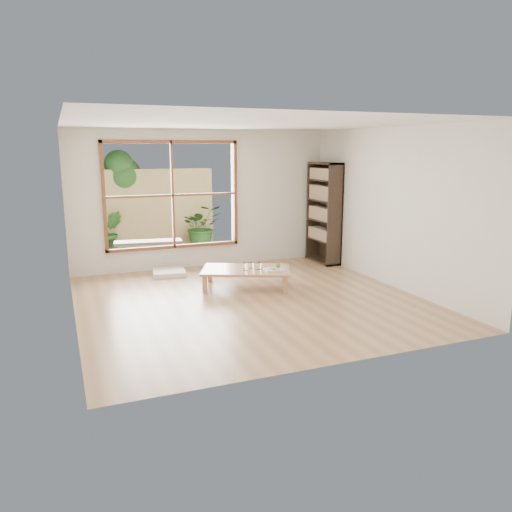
{
  "coord_description": "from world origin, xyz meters",
  "views": [
    {
      "loc": [
        -2.61,
        -6.77,
        2.26
      ],
      "look_at": [
        0.32,
        0.53,
        0.55
      ],
      "focal_mm": 35.0,
      "sensor_mm": 36.0,
      "label": 1
    }
  ],
  "objects": [
    {
      "name": "low_table",
      "position": [
        0.21,
        0.7,
        0.28
      ],
      "size": [
        1.63,
        1.31,
        0.31
      ],
      "rotation": [
        0.0,
        0.0,
        -0.42
      ],
      "color": "tan",
      "rests_on": "ground"
    },
    {
      "name": "bookshelf",
      "position": [
        2.32,
        1.9,
        0.99
      ],
      "size": [
        0.32,
        0.89,
        1.99
      ],
      "primitive_type": "cube",
      "color": "#32271C",
      "rests_on": "ground"
    },
    {
      "name": "glass_short",
      "position": [
        0.31,
        0.71,
        0.36
      ],
      "size": [
        0.07,
        0.07,
        0.09
      ],
      "primitive_type": "cylinder",
      "color": "silver",
      "rests_on": "low_table"
    },
    {
      "name": "deck",
      "position": [
        -0.6,
        3.56,
        0.0
      ],
      "size": [
        2.8,
        2.0,
        0.05
      ],
      "primitive_type": "cube",
      "color": "#312B24",
      "rests_on": "ground"
    },
    {
      "name": "glass_small",
      "position": [
        0.19,
        0.73,
        0.36
      ],
      "size": [
        0.07,
        0.07,
        0.09
      ],
      "primitive_type": "cylinder",
      "color": "silver",
      "rests_on": "low_table"
    },
    {
      "name": "bamboo_fence",
      "position": [
        -0.6,
        4.56,
        0.9
      ],
      "size": [
        2.8,
        0.06,
        1.8
      ],
      "primitive_type": "cube",
      "color": "tan",
      "rests_on": "ground"
    },
    {
      "name": "food_tray",
      "position": [
        0.61,
        0.43,
        0.34
      ],
      "size": [
        0.34,
        0.27,
        0.1
      ],
      "rotation": [
        0.0,
        0.0,
        -0.15
      ],
      "color": "white",
      "rests_on": "low_table"
    },
    {
      "name": "glass_mid",
      "position": [
        0.39,
        0.58,
        0.37
      ],
      "size": [
        0.08,
        0.08,
        0.11
      ],
      "primitive_type": "cylinder",
      "color": "silver",
      "rests_on": "low_table"
    },
    {
      "name": "garden_tree",
      "position": [
        -1.28,
        4.86,
        1.63
      ],
      "size": [
        1.04,
        0.85,
        2.22
      ],
      "color": "#4C3D2D",
      "rests_on": "ground"
    },
    {
      "name": "floor_cushion",
      "position": [
        -0.81,
        2.0,
        0.04
      ],
      "size": [
        0.65,
        0.65,
        0.08
      ],
      "primitive_type": "cube",
      "rotation": [
        0.0,
        0.0,
        -0.14
      ],
      "color": "white",
      "rests_on": "ground"
    },
    {
      "name": "ground",
      "position": [
        0.0,
        0.0,
        0.0
      ],
      "size": [
        5.0,
        5.0,
        0.0
      ],
      "primitive_type": "plane",
      "color": "tan",
      "rests_on": "ground"
    },
    {
      "name": "glass_tall",
      "position": [
        0.15,
        0.58,
        0.37
      ],
      "size": [
        0.07,
        0.07,
        0.12
      ],
      "primitive_type": "cylinder",
      "color": "silver",
      "rests_on": "low_table"
    },
    {
      "name": "garden_bench",
      "position": [
        -0.97,
        3.13,
        0.38
      ],
      "size": [
        1.36,
        0.56,
        0.42
      ],
      "rotation": [
        0.0,
        0.0,
        -0.13
      ],
      "color": "#32271C",
      "rests_on": "deck"
    },
    {
      "name": "shrub_left",
      "position": [
        -1.58,
        4.31,
        0.48
      ],
      "size": [
        0.52,
        0.43,
        0.91
      ],
      "primitive_type": "imported",
      "rotation": [
        0.0,
        0.0,
        0.05
      ],
      "color": "#28561F",
      "rests_on": "deck"
    },
    {
      "name": "shrub_right",
      "position": [
        0.42,
        4.12,
        0.52
      ],
      "size": [
        0.93,
        0.82,
        0.99
      ],
      "primitive_type": "imported",
      "rotation": [
        0.0,
        0.0,
        -0.05
      ],
      "color": "#28561F",
      "rests_on": "deck"
    }
  ]
}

